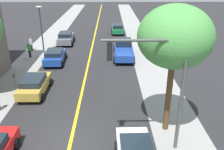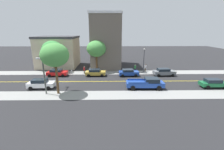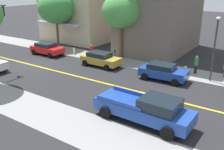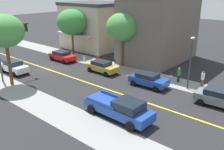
% 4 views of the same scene
% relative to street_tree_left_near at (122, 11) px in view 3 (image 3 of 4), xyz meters
% --- Properties ---
extents(ground_plane, '(140.00, 140.00, 0.00)m').
position_rel_street_tree_left_near_xyz_m(ground_plane, '(7.84, -6.25, -5.30)').
color(ground_plane, '#262628').
extents(sidewalk_left, '(3.36, 126.00, 0.01)m').
position_rel_street_tree_left_near_xyz_m(sidewalk_left, '(1.23, -6.25, -5.29)').
color(sidewalk_left, gray).
rests_on(sidewalk_left, ground).
extents(road_centerline_stripe, '(0.20, 126.00, 0.00)m').
position_rel_street_tree_left_near_xyz_m(road_centerline_stripe, '(7.84, -6.25, -5.29)').
color(road_centerline_stripe, yellow).
rests_on(road_centerline_stripe, ground).
extents(tan_rowhouse, '(10.47, 10.03, 7.93)m').
position_rel_street_tree_left_near_xyz_m(tan_rowhouse, '(-5.79, -10.54, -1.32)').
color(tan_rowhouse, beige).
rests_on(tan_rowhouse, ground).
extents(street_tree_left_near, '(4.39, 4.39, 7.19)m').
position_rel_street_tree_left_near_xyz_m(street_tree_left_near, '(0.00, 0.00, 0.00)').
color(street_tree_left_near, brown).
rests_on(street_tree_left_near, ground).
extents(street_tree_right_corner, '(4.69, 4.69, 7.16)m').
position_rel_street_tree_left_near_xyz_m(street_tree_right_corner, '(0.29, -9.92, -0.15)').
color(street_tree_right_corner, brown).
rests_on(street_tree_right_corner, ground).
extents(fire_hydrant, '(0.44, 0.24, 0.83)m').
position_rel_street_tree_left_near_xyz_m(fire_hydrant, '(2.04, -5.52, -4.89)').
color(fire_hydrant, silver).
rests_on(fire_hydrant, ground).
extents(parking_meter, '(0.12, 0.18, 1.42)m').
position_rel_street_tree_left_near_xyz_m(parking_meter, '(2.24, 0.58, -4.37)').
color(parking_meter, '#4C4C51').
rests_on(parking_meter, ground).
extents(street_lamp, '(0.70, 0.36, 5.58)m').
position_rel_street_tree_left_near_xyz_m(street_lamp, '(2.10, 10.60, -1.78)').
color(street_lamp, '#38383D').
rests_on(street_lamp, ground).
extents(red_sedan_left_curb, '(2.09, 4.19, 1.43)m').
position_rel_street_tree_left_near_xyz_m(red_sedan_left_curb, '(3.98, -8.10, -4.53)').
color(red_sedan_left_curb, red).
rests_on(red_sedan_left_curb, ground).
extents(gold_sedan_left_curb, '(2.06, 4.20, 1.45)m').
position_rel_street_tree_left_near_xyz_m(gold_sedan_left_curb, '(4.05, -0.01, -4.52)').
color(gold_sedan_left_curb, '#B29338').
rests_on(gold_sedan_left_curb, ground).
extents(blue_sedan_left_curb, '(2.21, 4.23, 1.46)m').
position_rel_street_tree_left_near_xyz_m(blue_sedan_left_curb, '(4.23, 7.01, -4.52)').
color(blue_sedan_left_curb, '#1E429E').
rests_on(blue_sedan_left_curb, ground).
extents(blue_pickup_truck, '(2.42, 6.20, 1.80)m').
position_rel_street_tree_left_near_xyz_m(blue_pickup_truck, '(11.76, 9.08, -4.39)').
color(blue_pickup_truck, '#1E429E').
rests_on(blue_pickup_truck, ground).
extents(pedestrian_red_shirt, '(0.33, 0.33, 1.64)m').
position_rel_street_tree_left_near_xyz_m(pedestrian_red_shirt, '(2.20, -2.64, -4.43)').
color(pedestrian_red_shirt, brown).
rests_on(pedestrian_red_shirt, ground).
extents(pedestrian_green_shirt, '(0.36, 0.36, 1.78)m').
position_rel_street_tree_left_near_xyz_m(pedestrian_green_shirt, '(0.91, 8.94, -4.35)').
color(pedestrian_green_shirt, black).
rests_on(pedestrian_green_shirt, ground).
extents(small_dog, '(0.72, 0.27, 0.54)m').
position_rel_street_tree_left_near_xyz_m(small_dog, '(0.75, 7.90, -4.94)').
color(small_dog, silver).
rests_on(small_dog, ground).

